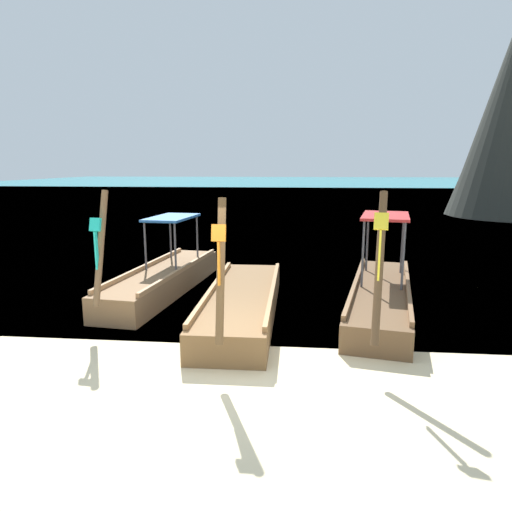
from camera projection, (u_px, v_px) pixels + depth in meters
The scene contains 6 objects.
ground at pixel (236, 373), 6.95m from camera, with size 120.00×120.00×0.00m, color beige.
sea_water at pixel (294, 187), 66.60m from camera, with size 120.00×120.00×0.00m, color teal.
longtail_boat_turquoise_ribbon at pixel (164, 278), 11.31m from camera, with size 1.70×5.76×2.66m.
longtail_boat_orange_ribbon at pixel (242, 303), 9.51m from camera, with size 1.38×5.52×2.64m.
longtail_boat_yellow_ribbon at pixel (381, 295), 9.96m from camera, with size 2.22×6.27×2.72m.
mooring_buoy_near at pixel (221, 238), 18.49m from camera, with size 0.39×0.39×0.39m.
Camera 1 is at (0.92, -6.41, 3.10)m, focal length 32.11 mm.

